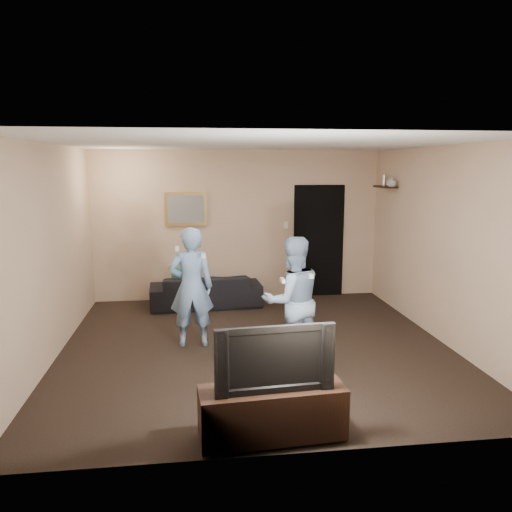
{
  "coord_description": "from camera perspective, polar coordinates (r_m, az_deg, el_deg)",
  "views": [
    {
      "loc": [
        -0.79,
        -6.18,
        2.34
      ],
      "look_at": [
        0.04,
        0.3,
        1.15
      ],
      "focal_mm": 35.0,
      "sensor_mm": 36.0,
      "label": 1
    }
  ],
  "objects": [
    {
      "name": "wall_front",
      "position": [
        3.9,
        4.68,
        -5.15
      ],
      "size": [
        5.0,
        0.04,
        2.6
      ],
      "primitive_type": "cube",
      "color": "tan",
      "rests_on": "ground"
    },
    {
      "name": "doorway",
      "position": [
        9.03,
        7.16,
        1.71
      ],
      "size": [
        0.9,
        0.06,
        2.0
      ],
      "primitive_type": "cube",
      "color": "black",
      "rests_on": "ground"
    },
    {
      "name": "ceiling",
      "position": [
        6.23,
        0.0,
        12.72
      ],
      "size": [
        5.0,
        5.0,
        0.04
      ],
      "primitive_type": "cube",
      "color": "silver",
      "rests_on": "wall_back"
    },
    {
      "name": "tv_console",
      "position": [
        4.49,
        1.86,
        -17.41
      ],
      "size": [
        1.28,
        0.49,
        0.45
      ],
      "primitive_type": "cube",
      "rotation": [
        0.0,
        0.0,
        0.07
      ],
      "color": "black",
      "rests_on": "ground"
    },
    {
      "name": "shelf_figurine",
      "position": [
        8.65,
        14.44,
        8.38
      ],
      "size": [
        0.06,
        0.06,
        0.18
      ],
      "primitive_type": "cylinder",
      "color": "#BBBBBF",
      "rests_on": "wall_shelf"
    },
    {
      "name": "throw_pillow",
      "position": [
        8.39,
        -8.24,
        -2.59
      ],
      "size": [
        0.41,
        0.23,
        0.39
      ],
      "primitive_type": "cube",
      "rotation": [
        0.0,
        0.0,
        0.27
      ],
      "color": "#184A43",
      "rests_on": "sofa"
    },
    {
      "name": "shelf_vase",
      "position": [
        8.35,
        15.26,
        8.25
      ],
      "size": [
        0.19,
        0.19,
        0.17
      ],
      "primitive_type": "imported",
      "rotation": [
        0.0,
        0.0,
        0.21
      ],
      "color": "#A7A7AB",
      "rests_on": "wall_shelf"
    },
    {
      "name": "ground",
      "position": [
        6.65,
        0.0,
        -10.27
      ],
      "size": [
        5.0,
        5.0,
        0.0
      ],
      "primitive_type": "plane",
      "color": "black",
      "rests_on": "ground"
    },
    {
      "name": "wall_back",
      "position": [
        8.78,
        -2.08,
        3.51
      ],
      "size": [
        5.0,
        0.04,
        2.6
      ],
      "primitive_type": "cube",
      "color": "tan",
      "rests_on": "ground"
    },
    {
      "name": "wii_player_right",
      "position": [
        5.92,
        4.18,
        -5.13
      ],
      "size": [
        0.84,
        0.7,
        1.53
      ],
      "color": "#829BBD",
      "rests_on": "ground"
    },
    {
      "name": "wall_right",
      "position": [
        7.08,
        20.52,
        1.22
      ],
      "size": [
        0.04,
        5.0,
        2.6
      ],
      "primitive_type": "cube",
      "color": "tan",
      "rests_on": "ground"
    },
    {
      "name": "painting_frame",
      "position": [
        8.68,
        -8.02,
        5.33
      ],
      "size": [
        0.72,
        0.05,
        0.57
      ],
      "primitive_type": "cube",
      "color": "olive",
      "rests_on": "wall_back"
    },
    {
      "name": "wall_shelf",
      "position": [
        8.6,
        14.57,
        7.66
      ],
      "size": [
        0.2,
        0.6,
        0.03
      ],
      "primitive_type": "cube",
      "color": "black",
      "rests_on": "wall_right"
    },
    {
      "name": "sofa",
      "position": [
        8.44,
        -5.76,
        -3.93
      ],
      "size": [
        1.88,
        0.83,
        0.54
      ],
      "primitive_type": "imported",
      "rotation": [
        0.0,
        0.0,
        3.2
      ],
      "color": "black",
      "rests_on": "ground"
    },
    {
      "name": "light_switch",
      "position": [
        8.87,
        3.43,
        3.57
      ],
      "size": [
        0.08,
        0.02,
        0.12
      ],
      "primitive_type": "cube",
      "color": "silver",
      "rests_on": "wall_back"
    },
    {
      "name": "painting_canvas",
      "position": [
        8.66,
        -8.02,
        5.32
      ],
      "size": [
        0.62,
        0.01,
        0.47
      ],
      "primitive_type": "cube",
      "color": "slate",
      "rests_on": "painting_frame"
    },
    {
      "name": "wall_left",
      "position": [
        6.49,
        -22.45,
        0.32
      ],
      "size": [
        0.04,
        5.0,
        2.6
      ],
      "primitive_type": "cube",
      "color": "tan",
      "rests_on": "ground"
    },
    {
      "name": "television",
      "position": [
        4.28,
        1.9,
        -11.3
      ],
      "size": [
        1.02,
        0.2,
        0.58
      ],
      "primitive_type": "imported",
      "rotation": [
        0.0,
        0.0,
        0.07
      ],
      "color": "black",
      "rests_on": "tv_console"
    },
    {
      "name": "wii_player_left",
      "position": [
        6.52,
        -7.41,
        -3.54
      ],
      "size": [
        0.58,
        0.49,
        1.57
      ],
      "color": "#759DCB",
      "rests_on": "ground"
    }
  ]
}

